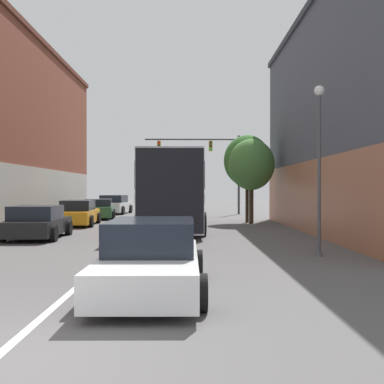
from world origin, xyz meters
The scene contains 12 objects.
lane_center_line centered at (0.00, 17.32, 0.00)m, with size 0.14×46.64×0.01m.
building_right_storefront centered at (10.71, 15.15, 5.19)m, with size 6.74×18.83×10.17m.
bus centered at (1.38, 17.26, 1.99)m, with size 3.12×10.90×3.55m.
hatchback_foreground centered at (1.50, 3.86, 0.63)m, with size 2.04×4.53×1.35m.
parked_car_left_near centered at (-3.79, 25.09, 0.63)m, with size 2.51×4.27×1.31m.
parked_car_left_mid centered at (-3.76, 31.25, 0.71)m, with size 2.45×4.68×1.50m.
parked_car_left_far centered at (-3.79, 13.05, 0.62)m, with size 2.24×4.06×1.31m.
parked_car_left_distant centered at (-3.75, 19.55, 0.65)m, with size 2.14×4.63×1.37m.
traffic_signal_gantry centered at (3.92, 30.63, 4.49)m, with size 7.50×0.36×6.20m.
street_lamp centered at (6.00, 8.25, 2.75)m, with size 0.30×0.30×4.95m.
street_tree_near centered at (5.61, 21.47, 3.61)m, with size 2.72×2.45×5.12m.
street_tree_far centered at (5.76, 20.79, 3.35)m, with size 2.64×2.38×4.82m.
Camera 1 is at (2.23, -4.73, 1.93)m, focal length 42.00 mm.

